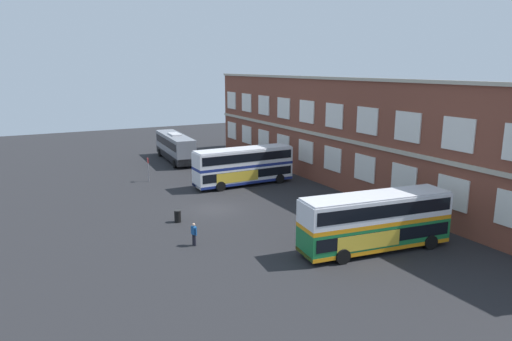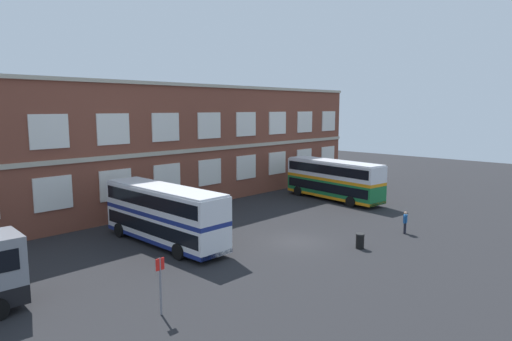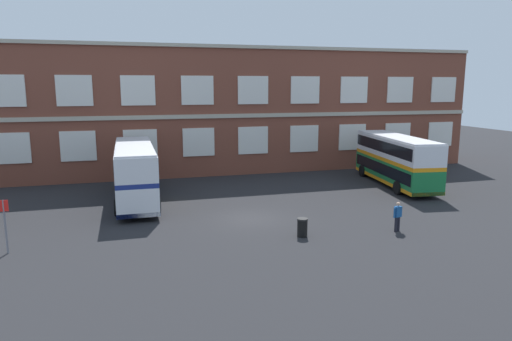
{
  "view_description": "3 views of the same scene",
  "coord_description": "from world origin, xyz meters",
  "px_view_note": "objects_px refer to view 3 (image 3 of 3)",
  "views": [
    {
      "loc": [
        36.99,
        -15.29,
        12.65
      ],
      "look_at": [
        3.22,
        2.56,
        3.99
      ],
      "focal_mm": 32.15,
      "sensor_mm": 36.0,
      "label": 1
    },
    {
      "loc": [
        -24.0,
        -18.98,
        9.42
      ],
      "look_at": [
        0.18,
        4.07,
        4.7
      ],
      "focal_mm": 31.15,
      "sensor_mm": 36.0,
      "label": 2
    },
    {
      "loc": [
        -7.14,
        -26.5,
        8.11
      ],
      "look_at": [
        1.56,
        4.34,
        2.19
      ],
      "focal_mm": 32.21,
      "sensor_mm": 36.0,
      "label": 3
    }
  ],
  "objects_px": {
    "double_decker_near": "(135,172)",
    "station_litter_bin": "(302,227)",
    "waiting_passenger": "(398,215)",
    "bus_stand_flag": "(5,221)",
    "double_decker_middle": "(396,159)"
  },
  "relations": [
    {
      "from": "double_decker_near",
      "to": "waiting_passenger",
      "type": "height_order",
      "value": "double_decker_near"
    },
    {
      "from": "double_decker_middle",
      "to": "double_decker_near",
      "type": "bearing_deg",
      "value": 179.95
    },
    {
      "from": "double_decker_near",
      "to": "bus_stand_flag",
      "type": "relative_size",
      "value": 4.08
    },
    {
      "from": "waiting_passenger",
      "to": "bus_stand_flag",
      "type": "xyz_separation_m",
      "value": [
        -20.38,
        2.13,
        0.7
      ]
    },
    {
      "from": "waiting_passenger",
      "to": "bus_stand_flag",
      "type": "bearing_deg",
      "value": 174.04
    },
    {
      "from": "double_decker_middle",
      "to": "bus_stand_flag",
      "type": "distance_m",
      "value": 28.51
    },
    {
      "from": "double_decker_near",
      "to": "bus_stand_flag",
      "type": "height_order",
      "value": "double_decker_near"
    },
    {
      "from": "double_decker_middle",
      "to": "station_litter_bin",
      "type": "xyz_separation_m",
      "value": [
        -12.24,
        -10.34,
        -1.63
      ]
    },
    {
      "from": "station_litter_bin",
      "to": "waiting_passenger",
      "type": "bearing_deg",
      "value": -6.11
    },
    {
      "from": "double_decker_middle",
      "to": "waiting_passenger",
      "type": "xyz_separation_m",
      "value": [
        -6.74,
        -10.93,
        -1.22
      ]
    },
    {
      "from": "double_decker_near",
      "to": "waiting_passenger",
      "type": "relative_size",
      "value": 6.47
    },
    {
      "from": "waiting_passenger",
      "to": "station_litter_bin",
      "type": "xyz_separation_m",
      "value": [
        -5.51,
        0.59,
        -0.41
      ]
    },
    {
      "from": "double_decker_near",
      "to": "station_litter_bin",
      "type": "height_order",
      "value": "double_decker_near"
    },
    {
      "from": "double_decker_near",
      "to": "waiting_passenger",
      "type": "xyz_separation_m",
      "value": [
        14.04,
        -10.95,
        -1.22
      ]
    },
    {
      "from": "double_decker_near",
      "to": "station_litter_bin",
      "type": "distance_m",
      "value": 13.52
    }
  ]
}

